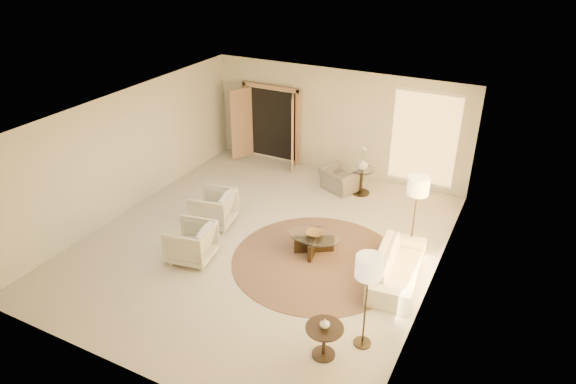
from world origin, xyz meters
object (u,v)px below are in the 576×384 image
at_px(armchair_left, 213,206).
at_px(coffee_table, 314,241).
at_px(end_table, 324,336).
at_px(side_table, 362,178).
at_px(side_vase, 363,164).
at_px(accent_chair, 340,176).
at_px(floor_lamp_far, 369,271).
at_px(sofa, 398,266).
at_px(floor_lamp_near, 418,189).
at_px(bowl, 314,233).
at_px(armchair_right, 191,241).
at_px(end_vase, 325,323).

relative_size(armchair_left, coffee_table, 0.61).
xyz_separation_m(coffee_table, end_table, (1.31, -2.53, 0.13)).
distance_m(coffee_table, side_table, 2.92).
xyz_separation_m(armchair_left, side_vase, (2.43, 2.90, 0.36)).
bearing_deg(side_table, coffee_table, -89.27).
xyz_separation_m(accent_chair, floor_lamp_far, (2.36, -4.88, 1.04)).
relative_size(sofa, end_table, 3.44).
bearing_deg(sofa, floor_lamp_near, -5.86).
bearing_deg(bowl, end_table, -62.54).
distance_m(armchair_left, bowl, 2.47).
xyz_separation_m(floor_lamp_far, bowl, (-1.77, 2.02, -0.99)).
bearing_deg(accent_chair, armchair_right, 93.83).
height_order(armchair_left, accent_chair, armchair_left).
distance_m(accent_chair, floor_lamp_far, 5.52).
bearing_deg(end_table, armchair_left, 146.01).
height_order(sofa, side_table, side_table).
relative_size(coffee_table, floor_lamp_near, 0.83).
bearing_deg(armchair_right, bowl, 112.59).
distance_m(accent_chair, side_table, 0.56).
bearing_deg(side_vase, armchair_right, -115.63).
relative_size(end_vase, side_vase, 0.62).
relative_size(armchair_right, coffee_table, 0.59).
height_order(end_table, floor_lamp_near, floor_lamp_near).
relative_size(end_table, floor_lamp_near, 0.34).
bearing_deg(sofa, side_table, 24.86).
bearing_deg(end_vase, floor_lamp_far, 47.70).
height_order(armchair_right, floor_lamp_near, floor_lamp_near).
height_order(armchair_right, bowl, armchair_right).
relative_size(floor_lamp_near, floor_lamp_far, 1.04).
distance_m(coffee_table, floor_lamp_near, 2.31).
bearing_deg(coffee_table, end_table, -62.54).
xyz_separation_m(sofa, floor_lamp_far, (0.00, -1.90, 1.13)).
height_order(armchair_left, side_vase, side_vase).
relative_size(accent_chair, coffee_table, 0.61).
bearing_deg(accent_chair, side_vase, -149.74).
height_order(sofa, armchair_left, armchair_left).
distance_m(armchair_right, end_table, 3.60).
bearing_deg(side_vase, side_table, 0.00).
distance_m(side_table, floor_lamp_far, 5.36).
bearing_deg(coffee_table, accent_chair, 101.65).
bearing_deg(armchair_right, side_table, 144.33).
distance_m(side_table, bowl, 2.92).
relative_size(sofa, end_vase, 12.42).
distance_m(floor_lamp_far, end_vase, 1.05).
relative_size(accent_chair, floor_lamp_near, 0.51).
relative_size(bowl, side_vase, 1.28).
height_order(sofa, bowl, sofa).
xyz_separation_m(side_table, floor_lamp_near, (1.81, -2.09, 1.08)).
relative_size(armchair_left, end_table, 1.48).
distance_m(armchair_left, side_vase, 3.80).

